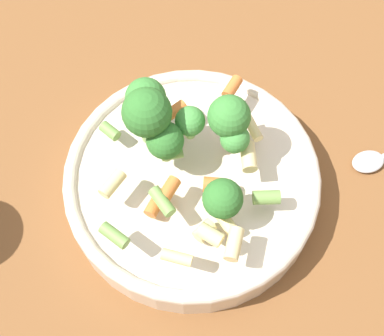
{
  "coord_description": "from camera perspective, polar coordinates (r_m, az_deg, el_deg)",
  "views": [
    {
      "loc": [
        -0.21,
        -0.1,
        0.51
      ],
      "look_at": [
        0.0,
        0.0,
        0.05
      ],
      "focal_mm": 50.0,
      "sensor_mm": 36.0,
      "label": 1
    }
  ],
  "objects": [
    {
      "name": "ground_plane",
      "position": [
        0.56,
        0.0,
        -2.48
      ],
      "size": [
        3.0,
        3.0,
        0.0
      ],
      "primitive_type": "plane",
      "color": "brown"
    },
    {
      "name": "bowl",
      "position": [
        0.54,
        0.0,
        -1.43
      ],
      "size": [
        0.26,
        0.26,
        0.04
      ],
      "color": "beige",
      "rests_on": "ground_plane"
    },
    {
      "name": "pasta_salad",
      "position": [
        0.49,
        -0.9,
        3.27
      ],
      "size": [
        0.21,
        0.19,
        0.09
      ],
      "color": "#8CB766",
      "rests_on": "bowl"
    }
  ]
}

